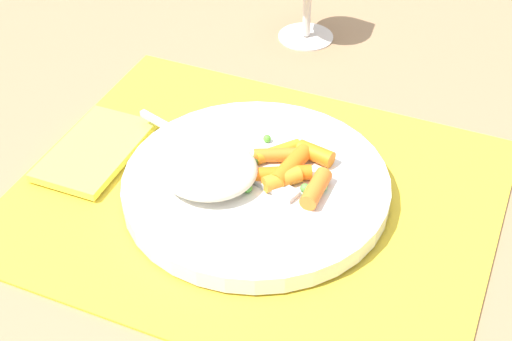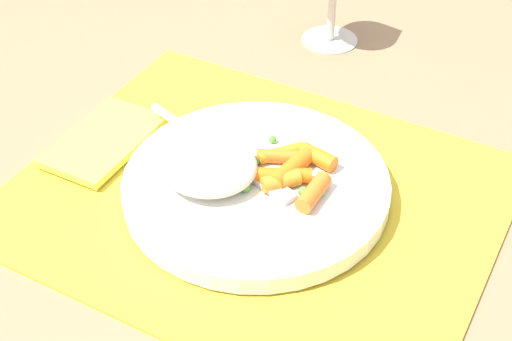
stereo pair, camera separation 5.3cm
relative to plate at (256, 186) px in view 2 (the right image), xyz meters
name	(u,v)px [view 2 (the right image)]	position (x,y,z in m)	size (l,w,h in m)	color
ground_plane	(256,198)	(0.00, 0.00, -0.02)	(2.40, 2.40, 0.00)	#997551
placemat	(256,195)	(0.00, 0.00, -0.01)	(0.45, 0.37, 0.01)	gold
plate	(256,186)	(0.00, 0.00, 0.00)	(0.25, 0.25, 0.02)	white
rice_mound	(208,165)	(-0.04, -0.02, 0.02)	(0.09, 0.09, 0.03)	beige
carrot_portion	(293,171)	(0.03, 0.02, 0.02)	(0.08, 0.08, 0.02)	orange
pea_scatter	(290,174)	(0.03, 0.02, 0.01)	(0.08, 0.09, 0.01)	#469733
fork	(232,160)	(-0.03, 0.01, 0.01)	(0.20, 0.07, 0.01)	silver
napkin	(104,140)	(-0.17, -0.01, -0.01)	(0.08, 0.13, 0.01)	#EAE54C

